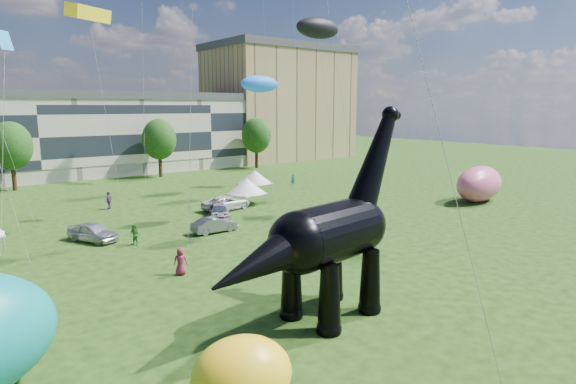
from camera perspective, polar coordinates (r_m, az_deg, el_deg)
ground at (r=29.96m, az=12.65°, el=-11.21°), size 220.00×220.00×0.00m
terrace_row at (r=80.86m, az=-28.12°, el=5.54°), size 78.00×11.00×12.00m
apartment_block at (r=103.10m, az=-1.06°, el=10.23°), size 28.00×18.00×22.00m
tree_mid_left at (r=71.35m, az=-30.04°, el=5.16°), size 5.20×5.20×9.44m
tree_mid_right at (r=76.69m, az=-15.04°, el=6.41°), size 5.20×5.20×9.44m
tree_far_right at (r=85.31m, az=-3.77°, el=7.07°), size 5.20×5.20×9.44m
dinosaur_sculpture at (r=24.27m, az=4.36°, el=-5.54°), size 13.77×4.43×11.21m
car_silver at (r=42.07m, az=-22.13°, el=-4.40°), size 3.56×4.86×1.54m
car_grey at (r=42.16m, az=-8.69°, el=-3.88°), size 4.05×1.45×1.33m
car_white at (r=51.17m, az=-7.31°, el=-1.27°), size 5.69×3.27×1.49m
car_dark at (r=47.27m, az=-8.17°, el=-2.34°), size 3.60×4.94×1.33m
gazebo_near at (r=53.61m, az=-4.91°, el=0.69°), size 4.93×4.93×2.90m
gazebo_far at (r=60.59m, az=-3.96°, el=1.79°), size 4.63×4.63×2.89m
inflatable_pink at (r=59.18m, az=21.72°, el=0.90°), size 8.71×5.31×4.09m
inflatable_yellow at (r=18.26m, az=-5.47°, el=-20.79°), size 4.35×3.83×2.80m
visitors at (r=40.60m, az=-3.96°, el=-4.05°), size 42.68×43.92×1.88m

